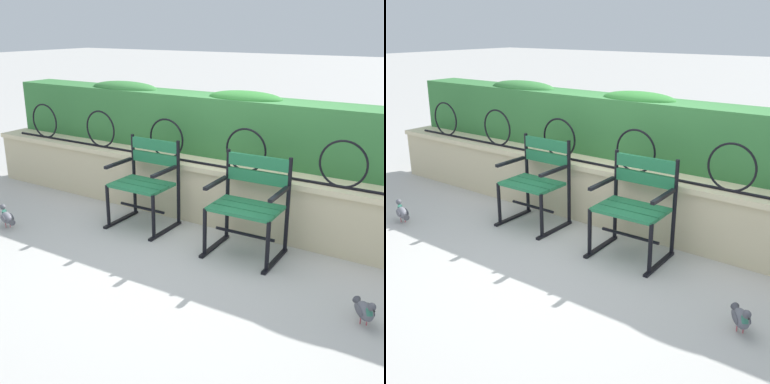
# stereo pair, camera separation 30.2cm
# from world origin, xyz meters

# --- Properties ---
(ground_plane) EXTENTS (60.00, 60.00, 0.00)m
(ground_plane) POSITION_xyz_m (0.00, 0.00, 0.00)
(ground_plane) COLOR #B7B5AF
(stone_wall) EXTENTS (6.45, 0.41, 0.61)m
(stone_wall) POSITION_xyz_m (0.00, 0.81, 0.31)
(stone_wall) COLOR beige
(stone_wall) RESTS_ON ground
(iron_arch_fence) EXTENTS (5.93, 0.02, 0.42)m
(iron_arch_fence) POSITION_xyz_m (-0.22, 0.73, 0.79)
(iron_arch_fence) COLOR black
(iron_arch_fence) RESTS_ON stone_wall
(hedge_row) EXTENTS (6.32, 0.45, 0.74)m
(hedge_row) POSITION_xyz_m (0.06, 1.21, 0.95)
(hedge_row) COLOR #387A3D
(hedge_row) RESTS_ON stone_wall
(park_chair_left) EXTENTS (0.60, 0.53, 0.87)m
(park_chair_left) POSITION_xyz_m (-0.71, 0.37, 0.47)
(park_chair_left) COLOR #237547
(park_chair_left) RESTS_ON ground
(park_chair_right) EXTENTS (0.64, 0.54, 0.87)m
(park_chair_right) POSITION_xyz_m (0.44, 0.34, 0.47)
(park_chair_right) COLOR #237547
(park_chair_right) RESTS_ON ground
(pigeon_near_chairs) EXTENTS (0.21, 0.26, 0.22)m
(pigeon_near_chairs) POSITION_xyz_m (1.60, -0.25, 0.11)
(pigeon_near_chairs) COLOR #5B5B66
(pigeon_near_chairs) RESTS_ON ground
(pigeon_far_side) EXTENTS (0.28, 0.16, 0.22)m
(pigeon_far_side) POSITION_xyz_m (-1.83, -0.46, 0.11)
(pigeon_far_side) COLOR slate
(pigeon_far_side) RESTS_ON ground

